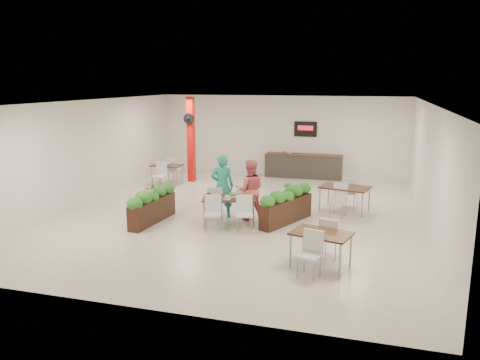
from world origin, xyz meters
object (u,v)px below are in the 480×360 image
object	(u,v)px
red_column	(191,139)
diner_woman	(250,190)
main_table	(229,202)
planter_left	(152,204)
side_table_b	(345,190)
side_table_c	(321,239)
service_counter	(303,165)
diner_man	(222,186)
planter_right	(286,205)
side_table_a	(167,168)

from	to	relation	value
red_column	diner_woman	xyz separation A→B (m)	(3.43, -4.23, -0.81)
main_table	planter_left	distance (m)	2.09
diner_woman	side_table_b	world-z (taller)	diner_woman
diner_woman	side_table_c	size ratio (longest dim) A/B	1.00
service_counter	diner_man	world-z (taller)	service_counter
planter_right	side_table_a	xyz separation A→B (m)	(-5.11, 3.48, 0.11)
planter_right	planter_left	bearing A→B (deg)	-164.89
red_column	side_table_b	bearing A→B (deg)	-24.51
service_counter	diner_man	size ratio (longest dim) A/B	1.68
service_counter	diner_woman	xyz separation A→B (m)	(-0.57, -6.09, 0.35)
main_table	red_column	bearing A→B (deg)	121.73
main_table	planter_left	bearing A→B (deg)	-170.01
side_table_a	planter_left	bearing A→B (deg)	-66.71
red_column	side_table_c	xyz separation A→B (m)	(5.71, -7.15, -1.02)
planter_left	service_counter	bearing A→B (deg)	66.92
diner_man	side_table_a	distance (m)	4.73
side_table_c	planter_right	bearing A→B (deg)	128.36
planter_left	side_table_b	xyz separation A→B (m)	(4.93, 2.56, 0.12)
diner_woman	planter_right	bearing A→B (deg)	159.79
diner_man	side_table_c	world-z (taller)	diner_man
side_table_c	side_table_b	bearing A→B (deg)	102.38
red_column	side_table_a	size ratio (longest dim) A/B	1.95
planter_right	side_table_a	distance (m)	6.18
diner_woman	service_counter	bearing A→B (deg)	-111.47
side_table_a	side_table_b	distance (m)	6.80
service_counter	side_table_c	bearing A→B (deg)	-79.24
red_column	side_table_b	distance (m)	6.56
service_counter	main_table	world-z (taller)	service_counter
red_column	planter_left	size ratio (longest dim) A/B	1.56
red_column	diner_man	xyz separation A→B (m)	(2.63, -4.23, -0.75)
planter_left	side_table_c	size ratio (longest dim) A/B	1.22
diner_man	diner_woman	size ratio (longest dim) A/B	1.06
red_column	side_table_a	world-z (taller)	red_column
planter_right	red_column	bearing A→B (deg)	136.08
main_table	diner_woman	xyz separation A→B (m)	(0.41, 0.66, 0.20)
red_column	planter_right	size ratio (longest dim) A/B	1.62
planter_left	planter_right	world-z (taller)	planter_right
diner_woman	side_table_b	bearing A→B (deg)	-164.17
diner_man	planter_right	distance (m)	1.88
side_table_c	side_table_a	bearing A→B (deg)	149.89
diner_man	planter_right	world-z (taller)	diner_man
main_table	side_table_b	distance (m)	3.62
main_table	side_table_c	distance (m)	3.51
red_column	service_counter	world-z (taller)	red_column
red_column	main_table	distance (m)	5.83
service_counter	diner_man	distance (m)	6.26
main_table	planter_left	size ratio (longest dim) A/B	0.93
diner_man	side_table_c	distance (m)	4.25
diner_woman	planter_right	xyz separation A→B (m)	(1.04, -0.07, -0.32)
diner_woman	side_table_a	xyz separation A→B (m)	(-4.07, 3.41, -0.22)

